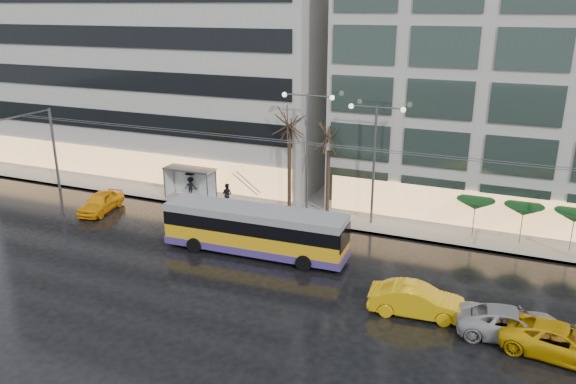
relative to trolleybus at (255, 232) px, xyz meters
The scene contains 22 objects.
ground 3.72m from the trolleybus, 114.50° to the right, with size 140.00×140.00×0.00m, color black.
sidewalk 11.00m from the trolleybus, 86.93° to the left, with size 80.00×10.00×0.15m, color gray.
kerb 6.14m from the trolleybus, 84.38° to the left, with size 80.00×0.10×0.15m, color slate.
building_left 25.48m from the trolleybus, 137.61° to the left, with size 34.00×14.00×22.00m, color #BCB9B4.
building_right 26.20m from the trolleybus, 42.11° to the left, with size 32.00×14.00×25.00m, color #BCB9B4.
trolleybus is the anchor object (origin of this frame).
catenary 5.58m from the trolleybus, 94.91° to the left, with size 42.24×5.12×7.00m.
bus_shelter 12.40m from the trolleybus, 142.27° to the left, with size 4.20×1.60×2.51m.
street_lamp_near 8.93m from the trolleybus, 85.65° to the left, with size 3.96×0.36×9.03m.
street_lamp_far 10.41m from the trolleybus, 54.03° to the left, with size 3.96×0.36×8.53m.
tree_a 9.72m from the trolleybus, 96.61° to the left, with size 3.20×3.20×8.40m.
tree_b 9.70m from the trolleybus, 75.56° to the left, with size 3.20×3.20×7.70m.
parasol_a 14.89m from the trolleybus, 32.10° to the left, with size 2.50×2.50×2.65m.
parasol_b 17.50m from the trolleybus, 26.86° to the left, with size 2.50×2.50×2.65m.
parasol_c 20.21m from the trolleybus, 23.01° to the left, with size 2.50×2.50×2.65m.
taxi_a 14.48m from the trolleybus, behind, with size 1.83×4.54×1.55m, color #FFAC0D.
taxi_b 11.50m from the trolleybus, 18.03° to the right, with size 1.70×4.88×1.61m, color yellow.
taxi_c 18.23m from the trolleybus, 14.77° to the right, with size 2.44×5.30×1.47m, color #E2AC0B.
sedan_silver 15.97m from the trolleybus, 14.00° to the right, with size 2.37×5.15×1.43m, color #A0A0A4.
pedestrian_a 12.23m from the trolleybus, 136.69° to the left, with size 1.09×1.11×2.19m.
pedestrian_b 9.24m from the trolleybus, 129.72° to the left, with size 0.85×0.67×1.74m.
pedestrian_c 12.45m from the trolleybus, 141.04° to the left, with size 1.13×0.97×2.11m.
Camera 1 is at (16.05, -26.41, 15.18)m, focal length 35.00 mm.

